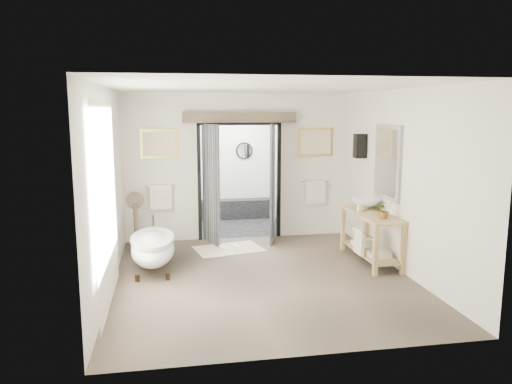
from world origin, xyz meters
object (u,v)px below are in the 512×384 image
at_px(vanity, 370,233).
at_px(rug, 229,249).
at_px(basin, 365,204).
at_px(clawfoot_tub, 153,248).

relative_size(vanity, rug, 1.33).
bearing_deg(rug, basin, -19.45).
relative_size(rug, basin, 2.24).
relative_size(clawfoot_tub, vanity, 0.97).
distance_m(clawfoot_tub, rug, 1.69).
relative_size(clawfoot_tub, rug, 1.29).
height_order(rug, basin, basin).
bearing_deg(rug, vanity, -26.79).
height_order(vanity, rug, vanity).
xyz_separation_m(clawfoot_tub, basin, (3.66, 0.14, 0.57)).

